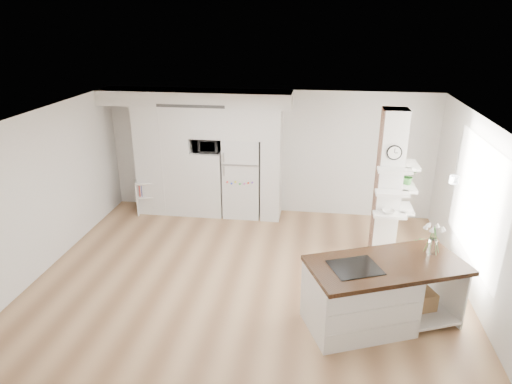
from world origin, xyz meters
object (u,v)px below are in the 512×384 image
(refrigerator, at_px, (243,177))
(floor_plant_a, at_px, (436,281))
(kitchen_island, at_px, (368,295))
(bookshelf, at_px, (153,198))

(refrigerator, distance_m, floor_plant_a, 4.43)
(refrigerator, relative_size, kitchen_island, 0.74)
(refrigerator, distance_m, bookshelf, 2.08)
(bookshelf, bearing_deg, kitchen_island, -56.91)
(bookshelf, xyz_separation_m, floor_plant_a, (5.53, -2.43, -0.11))
(bookshelf, distance_m, floor_plant_a, 6.04)
(kitchen_island, xyz_separation_m, bookshelf, (-4.37, 3.42, -0.17))
(kitchen_island, relative_size, floor_plant_a, 5.51)
(refrigerator, bearing_deg, kitchen_island, -56.56)
(kitchen_island, height_order, bookshelf, kitchen_island)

